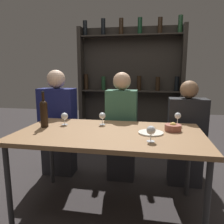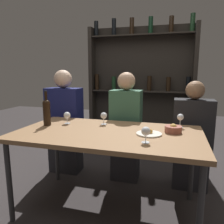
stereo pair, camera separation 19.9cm
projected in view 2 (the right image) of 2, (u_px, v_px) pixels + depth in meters
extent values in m
plane|color=#332D2D|center=(108.00, 209.00, 2.03)|extent=(10.00, 10.00, 0.00)
cube|color=olive|center=(108.00, 134.00, 1.89)|extent=(1.59, 0.88, 0.04)
cylinder|color=#2D2D30|center=(9.00, 182.00, 1.80)|extent=(0.04, 0.04, 0.71)
cylinder|color=#2D2D30|center=(200.00, 214.00, 1.40)|extent=(0.04, 0.04, 0.71)
cylinder|color=#2D2D30|center=(57.00, 151.00, 2.52)|extent=(0.04, 0.04, 0.71)
cylinder|color=#2D2D30|center=(192.00, 166.00, 2.12)|extent=(0.04, 0.04, 0.71)
cube|color=#28231E|center=(141.00, 89.00, 3.59)|extent=(1.63, 0.02, 1.96)
cube|color=#28231E|center=(92.00, 88.00, 3.71)|extent=(0.06, 0.18, 1.96)
cube|color=#28231E|center=(194.00, 90.00, 3.27)|extent=(0.06, 0.18, 1.96)
cube|color=#28231E|center=(140.00, 91.00, 3.49)|extent=(1.55, 0.18, 0.02)
cylinder|color=black|center=(97.00, 82.00, 3.67)|extent=(0.07, 0.07, 0.26)
cylinder|color=#19381E|center=(114.00, 83.00, 3.60)|extent=(0.07, 0.07, 0.22)
cylinder|color=black|center=(131.00, 83.00, 3.52)|extent=(0.07, 0.07, 0.24)
cylinder|color=black|center=(149.00, 83.00, 3.44)|extent=(0.07, 0.07, 0.23)
cylinder|color=black|center=(168.00, 84.00, 3.35)|extent=(0.07, 0.07, 0.22)
cylinder|color=black|center=(188.00, 84.00, 3.27)|extent=(0.07, 0.07, 0.22)
cube|color=#28231E|center=(141.00, 35.00, 3.34)|extent=(1.55, 0.18, 0.02)
cylinder|color=black|center=(96.00, 29.00, 3.51)|extent=(0.07, 0.07, 0.24)
cylinder|color=black|center=(114.00, 27.00, 3.43)|extent=(0.07, 0.07, 0.26)
cylinder|color=black|center=(132.00, 26.00, 3.36)|extent=(0.07, 0.07, 0.25)
cylinder|color=black|center=(151.00, 25.00, 3.28)|extent=(0.07, 0.07, 0.25)
cylinder|color=black|center=(171.00, 24.00, 3.19)|extent=(0.07, 0.07, 0.24)
cylinder|color=#19381E|center=(193.00, 23.00, 3.10)|extent=(0.07, 0.07, 0.25)
cylinder|color=black|center=(47.00, 114.00, 2.10)|extent=(0.07, 0.07, 0.22)
sphere|color=black|center=(46.00, 103.00, 2.08)|extent=(0.07, 0.07, 0.07)
cylinder|color=black|center=(46.00, 98.00, 2.07)|extent=(0.03, 0.03, 0.11)
cylinder|color=black|center=(46.00, 91.00, 2.06)|extent=(0.03, 0.03, 0.01)
cylinder|color=silver|center=(104.00, 124.00, 2.15)|extent=(0.06, 0.06, 0.00)
cylinder|color=silver|center=(104.00, 121.00, 2.14)|extent=(0.01, 0.01, 0.07)
sphere|color=silver|center=(104.00, 115.00, 2.14)|extent=(0.06, 0.06, 0.06)
cylinder|color=silver|center=(146.00, 142.00, 1.59)|extent=(0.06, 0.06, 0.00)
cylinder|color=silver|center=(146.00, 138.00, 1.59)|extent=(0.01, 0.01, 0.07)
sphere|color=silver|center=(146.00, 131.00, 1.58)|extent=(0.07, 0.07, 0.07)
cylinder|color=silver|center=(67.00, 123.00, 2.19)|extent=(0.06, 0.06, 0.00)
cylinder|color=silver|center=(67.00, 120.00, 2.18)|extent=(0.01, 0.01, 0.06)
sphere|color=silver|center=(67.00, 115.00, 2.17)|extent=(0.07, 0.07, 0.07)
cylinder|color=silver|center=(180.00, 127.00, 2.03)|extent=(0.06, 0.06, 0.00)
cylinder|color=silver|center=(180.00, 123.00, 2.03)|extent=(0.01, 0.01, 0.08)
sphere|color=silver|center=(180.00, 117.00, 2.02)|extent=(0.06, 0.06, 0.06)
cylinder|color=silver|center=(149.00, 134.00, 1.80)|extent=(0.21, 0.21, 0.01)
sphere|color=#B74C3D|center=(149.00, 131.00, 1.82)|extent=(0.05, 0.05, 0.05)
sphere|color=#99B256|center=(149.00, 132.00, 1.80)|extent=(0.04, 0.04, 0.04)
sphere|color=gold|center=(150.00, 131.00, 1.80)|extent=(0.05, 0.05, 0.05)
cylinder|color=#995142|center=(173.00, 129.00, 1.86)|extent=(0.14, 0.14, 0.06)
sphere|color=gold|center=(173.00, 127.00, 1.86)|extent=(0.06, 0.06, 0.06)
cube|color=#26262B|center=(66.00, 154.00, 2.79)|extent=(0.38, 0.22, 0.45)
cube|color=navy|center=(64.00, 113.00, 2.69)|extent=(0.42, 0.22, 0.61)
sphere|color=beige|center=(63.00, 79.00, 2.62)|extent=(0.22, 0.22, 0.22)
cube|color=#26262B|center=(125.00, 160.00, 2.58)|extent=(0.31, 0.22, 0.45)
cube|color=#38664C|center=(126.00, 117.00, 2.48)|extent=(0.34, 0.22, 0.60)
sphere|color=tan|center=(126.00, 81.00, 2.41)|extent=(0.20, 0.20, 0.20)
cube|color=#26262B|center=(190.00, 168.00, 2.38)|extent=(0.36, 0.22, 0.45)
cube|color=black|center=(193.00, 124.00, 2.29)|extent=(0.40, 0.22, 0.52)
sphere|color=#8C6647|center=(195.00, 90.00, 2.23)|extent=(0.19, 0.19, 0.19)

